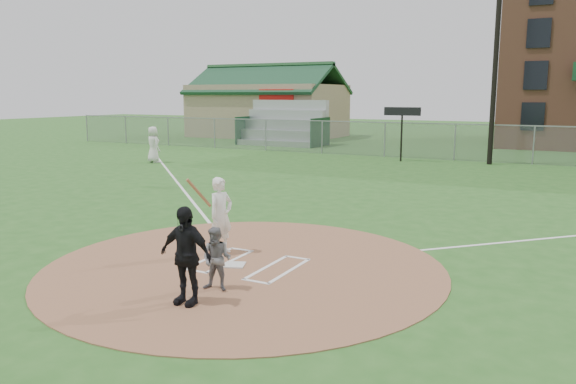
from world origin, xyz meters
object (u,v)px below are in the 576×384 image
at_px(home_plate, 235,265).
at_px(umpire, 185,255).
at_px(batter_at_plate, 221,215).
at_px(ondeck_player, 153,145).
at_px(catcher, 217,259).

relative_size(home_plate, umpire, 0.24).
distance_m(home_plate, batter_at_plate, 1.35).
relative_size(ondeck_player, batter_at_plate, 1.08).
bearing_deg(ondeck_player, batter_at_plate, 157.56).
bearing_deg(batter_at_plate, catcher, -57.70).
bearing_deg(batter_at_plate, home_plate, -40.48).
bearing_deg(umpire, ondeck_player, 130.82).
bearing_deg(catcher, umpire, -106.93).
xyz_separation_m(catcher, ondeck_player, (-14.39, 14.99, 0.35)).
distance_m(home_plate, catcher, 1.62).
bearing_deg(home_plate, catcher, -69.35).
bearing_deg(umpire, catcher, 82.29).
height_order(catcher, umpire, umpire).
bearing_deg(umpire, batter_at_plate, 111.75).
bearing_deg(home_plate, umpire, -78.64).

